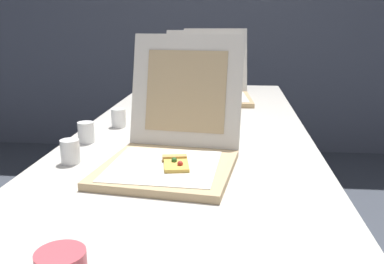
{
  "coord_description": "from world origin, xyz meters",
  "views": [
    {
      "loc": [
        0.15,
        -0.83,
        1.14
      ],
      "look_at": [
        0.02,
        0.49,
        0.78
      ],
      "focal_mm": 39.19,
      "sensor_mm": 36.0,
      "label": 1
    }
  ],
  "objects_px": {
    "table": "(192,145)",
    "cup_white_mid": "(119,118)",
    "cup_white_near_center": "(86,132)",
    "pizza_box_front": "(172,149)",
    "pizza_box_middle": "(195,106)",
    "cup_white_near_left": "(70,152)",
    "pizza_box_back": "(216,89)"
  },
  "relations": [
    {
      "from": "table",
      "to": "cup_white_mid",
      "type": "relative_size",
      "value": 33.5
    },
    {
      "from": "cup_white_mid",
      "to": "cup_white_near_center",
      "type": "relative_size",
      "value": 1.0
    },
    {
      "from": "pizza_box_front",
      "to": "cup_white_mid",
      "type": "xyz_separation_m",
      "value": [
        -0.28,
        0.44,
        -0.02
      ]
    },
    {
      "from": "table",
      "to": "pizza_box_front",
      "type": "distance_m",
      "value": 0.37
    },
    {
      "from": "pizza_box_middle",
      "to": "table",
      "type": "bearing_deg",
      "value": -81.24
    },
    {
      "from": "table",
      "to": "pizza_box_middle",
      "type": "distance_m",
      "value": 0.3
    },
    {
      "from": "cup_white_mid",
      "to": "cup_white_near_center",
      "type": "xyz_separation_m",
      "value": [
        -0.05,
        -0.23,
        0.0
      ]
    },
    {
      "from": "table",
      "to": "cup_white_near_left",
      "type": "bearing_deg",
      "value": -132.67
    },
    {
      "from": "pizza_box_middle",
      "to": "cup_white_near_center",
      "type": "relative_size",
      "value": 6.96
    },
    {
      "from": "pizza_box_middle",
      "to": "cup_white_near_center",
      "type": "height_order",
      "value": "pizza_box_middle"
    },
    {
      "from": "cup_white_mid",
      "to": "table",
      "type": "bearing_deg",
      "value": -16.07
    },
    {
      "from": "pizza_box_front",
      "to": "cup_white_near_center",
      "type": "xyz_separation_m",
      "value": [
        -0.33,
        0.21,
        -0.02
      ]
    },
    {
      "from": "pizza_box_back",
      "to": "cup_white_near_left",
      "type": "relative_size",
      "value": 6.9
    },
    {
      "from": "table",
      "to": "pizza_box_front",
      "type": "height_order",
      "value": "pizza_box_front"
    },
    {
      "from": "pizza_box_middle",
      "to": "cup_white_near_left",
      "type": "height_order",
      "value": "pizza_box_middle"
    },
    {
      "from": "pizza_box_back",
      "to": "cup_white_near_center",
      "type": "relative_size",
      "value": 6.9
    },
    {
      "from": "pizza_box_middle",
      "to": "pizza_box_back",
      "type": "height_order",
      "value": "pizza_box_middle"
    },
    {
      "from": "cup_white_near_left",
      "to": "cup_white_near_center",
      "type": "xyz_separation_m",
      "value": [
        -0.03,
        0.22,
        0.0
      ]
    },
    {
      "from": "table",
      "to": "pizza_box_back",
      "type": "distance_m",
      "value": 0.73
    },
    {
      "from": "table",
      "to": "cup_white_mid",
      "type": "distance_m",
      "value": 0.32
    },
    {
      "from": "pizza_box_middle",
      "to": "pizza_box_front",
      "type": "bearing_deg",
      "value": -84.81
    },
    {
      "from": "pizza_box_middle",
      "to": "cup_white_near_left",
      "type": "bearing_deg",
      "value": -110.31
    },
    {
      "from": "table",
      "to": "pizza_box_back",
      "type": "relative_size",
      "value": 4.85
    },
    {
      "from": "pizza_box_front",
      "to": "pizza_box_middle",
      "type": "relative_size",
      "value": 0.97
    },
    {
      "from": "pizza_box_middle",
      "to": "pizza_box_back",
      "type": "xyz_separation_m",
      "value": [
        0.07,
        0.44,
        0.0
      ]
    },
    {
      "from": "pizza_box_front",
      "to": "cup_white_near_left",
      "type": "height_order",
      "value": "pizza_box_front"
    },
    {
      "from": "cup_white_mid",
      "to": "cup_white_near_left",
      "type": "bearing_deg",
      "value": -93.34
    },
    {
      "from": "cup_white_near_left",
      "to": "pizza_box_front",
      "type": "bearing_deg",
      "value": 0.4
    },
    {
      "from": "table",
      "to": "cup_white_near_center",
      "type": "height_order",
      "value": "cup_white_near_center"
    },
    {
      "from": "pizza_box_front",
      "to": "cup_white_mid",
      "type": "bearing_deg",
      "value": 129.64
    },
    {
      "from": "pizza_box_front",
      "to": "cup_white_near_center",
      "type": "distance_m",
      "value": 0.4
    },
    {
      "from": "pizza_box_middle",
      "to": "cup_white_near_left",
      "type": "xyz_separation_m",
      "value": [
        -0.31,
        -0.64,
        -0.02
      ]
    }
  ]
}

